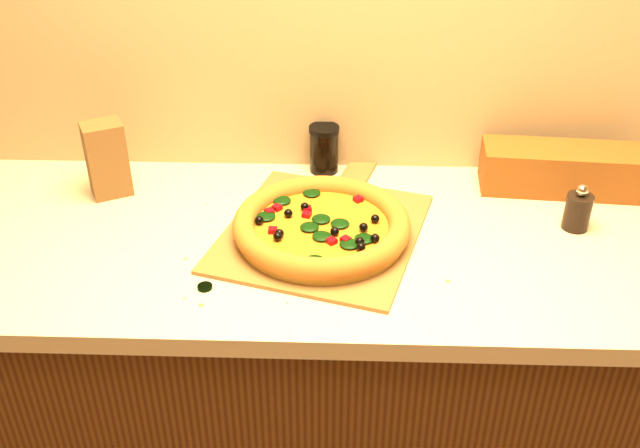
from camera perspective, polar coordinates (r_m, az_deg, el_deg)
The scene contains 9 objects.
cabinet at distance 1.82m, azimuth 2.54°, elevation -13.44°, with size 2.80×0.65×0.86m, color #411E0E.
countertop at distance 1.53m, azimuth 2.94°, elevation -1.59°, with size 2.84×0.68×0.04m, color beige.
pizza_peel at distance 1.54m, azimuth 0.36°, elevation -0.31°, with size 0.50×0.64×0.01m.
pizza at distance 1.49m, azimuth 0.13°, elevation -0.15°, with size 0.37×0.37×0.05m.
bottle_cap at distance 1.38m, azimuth -9.19°, elevation -4.99°, with size 0.03×0.03×0.01m, color black.
pepper_grinder at distance 1.62m, azimuth 19.92°, elevation 1.03°, with size 0.06×0.06×0.11m.
bread_bag at distance 1.76m, azimuth 18.96°, elevation 4.16°, with size 0.38×0.12×0.10m, color #672D13.
paper_bag at distance 1.71m, azimuth -16.69°, elevation 4.99°, with size 0.09×0.07×0.18m, color brown.
dark_jar at distance 1.75m, azimuth 0.33°, elevation 6.04°, with size 0.07×0.07×0.12m.
Camera 1 is at (-0.04, 0.15, 1.73)m, focal length 40.00 mm.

